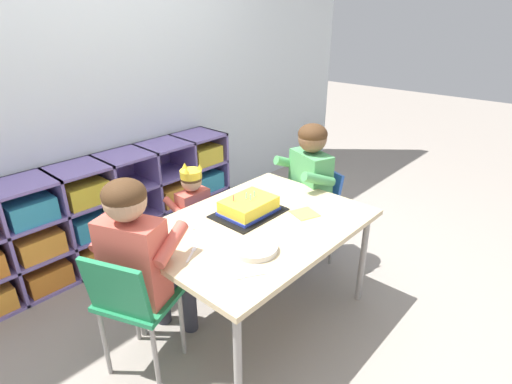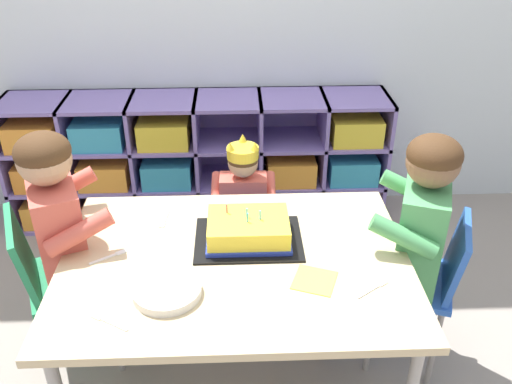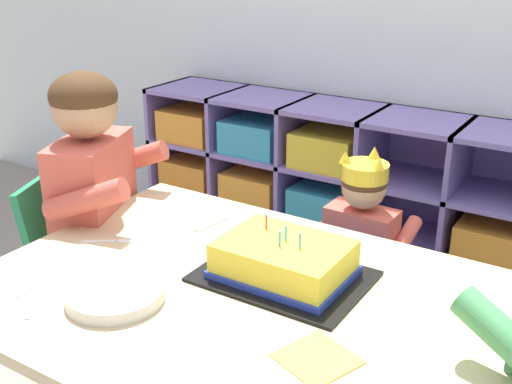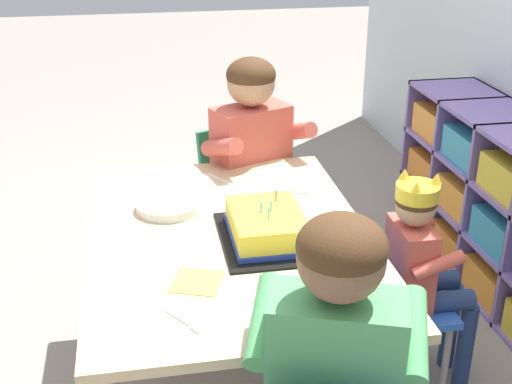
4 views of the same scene
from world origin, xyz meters
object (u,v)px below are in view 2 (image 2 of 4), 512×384
adult_helper_seated (77,227)px  guest_at_table_side (404,229)px  fork_near_cake_tray (374,288)px  fork_near_child_seat (164,220)px  paper_plate_stack (167,291)px  birthday_cake_on_tray (248,231)px  fork_at_table_front_edge (107,321)px  classroom_chair_blue (244,235)px  classroom_chair_guest_side (426,279)px  activity_table (235,269)px  classroom_chair_adult_side (54,277)px  fork_beside_plate_stack (110,256)px  child_with_crown (243,197)px

adult_helper_seated → guest_at_table_side: bearing=-114.0°
fork_near_cake_tray → fork_near_child_seat: bearing=-66.3°
guest_at_table_side → paper_plate_stack: size_ratio=4.68×
birthday_cake_on_tray → fork_at_table_front_edge: bearing=-137.1°
adult_helper_seated → fork_near_child_seat: (0.33, 0.05, -0.01)m
classroom_chair_blue → classroom_chair_guest_side: size_ratio=0.90×
activity_table → classroom_chair_adult_side: size_ratio=1.69×
guest_at_table_side → fork_near_child_seat: (-0.91, 0.09, 0.01)m
classroom_chair_blue → activity_table: bearing=87.3°
classroom_chair_adult_side → fork_beside_plate_stack: (0.27, -0.14, 0.20)m
fork_at_table_front_edge → classroom_chair_blue: bearing=94.3°
classroom_chair_guest_side → fork_at_table_front_edge: 1.23m
child_with_crown → fork_near_cake_tray: (0.41, -0.82, 0.14)m
fork_beside_plate_stack → birthday_cake_on_tray: bearing=156.3°
classroom_chair_guest_side → fork_near_cake_tray: size_ratio=5.82×
adult_helper_seated → fork_near_cake_tray: 1.11m
fork_near_cake_tray → fork_at_table_front_edge: (-0.84, -0.12, 0.00)m
adult_helper_seated → classroom_chair_guest_side: (1.34, -0.09, -0.22)m
classroom_chair_guest_side → classroom_chair_blue: bearing=-100.4°
activity_table → adult_helper_seated: size_ratio=1.17×
classroom_chair_adult_side → fork_near_cake_tray: size_ratio=6.09×
adult_helper_seated → guest_at_table_side: 1.24m
adult_helper_seated → fork_near_cake_tray: bearing=-131.9°
guest_at_table_side → birthday_cake_on_tray: (-0.59, -0.05, 0.04)m
paper_plate_stack → fork_near_child_seat: paper_plate_stack is taller
classroom_chair_adult_side → classroom_chair_guest_side: 1.45m
classroom_chair_blue → birthday_cake_on_tray: birthday_cake_on_tray is taller
adult_helper_seated → fork_near_child_seat: 0.33m
child_with_crown → fork_near_child_seat: child_with_crown is taller
classroom_chair_guest_side → fork_near_child_seat: (-1.02, 0.13, 0.22)m
classroom_chair_blue → adult_helper_seated: size_ratio=0.59×
activity_table → birthday_cake_on_tray: size_ratio=3.13×
adult_helper_seated → activity_table: bearing=-131.0°
fork_near_child_seat → fork_beside_plate_stack: size_ratio=1.05×
activity_table → fork_at_table_front_edge: fork_at_table_front_edge is taller
adult_helper_seated → birthday_cake_on_tray: (0.65, -0.10, 0.03)m
fork_near_cake_tray → birthday_cake_on_tray: bearing=-71.0°
fork_beside_plate_stack → adult_helper_seated: bearing=-81.4°
classroom_chair_adult_side → guest_at_table_side: size_ratio=0.70×
child_with_crown → paper_plate_stack: bearing=74.0°
classroom_chair_blue → paper_plate_stack: size_ratio=2.81×
activity_table → fork_near_cake_tray: fork_near_cake_tray is taller
adult_helper_seated → fork_at_table_front_edge: (0.21, -0.50, -0.01)m
fork_near_cake_tray → fork_at_table_front_edge: 0.84m
classroom_chair_adult_side → guest_at_table_side: bearing=-112.0°
classroom_chair_blue → guest_at_table_side: guest_at_table_side is taller
classroom_chair_adult_side → adult_helper_seated: bearing=-90.0°
guest_at_table_side → fork_near_cake_tray: 0.39m
guest_at_table_side → birthday_cake_on_tray: 0.60m
fork_beside_plate_stack → fork_at_table_front_edge: bearing=65.8°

